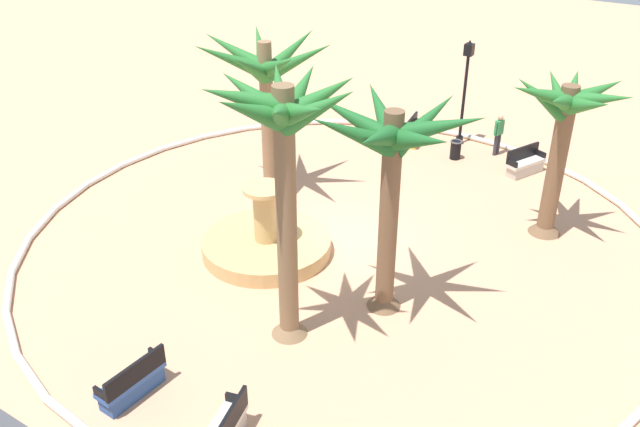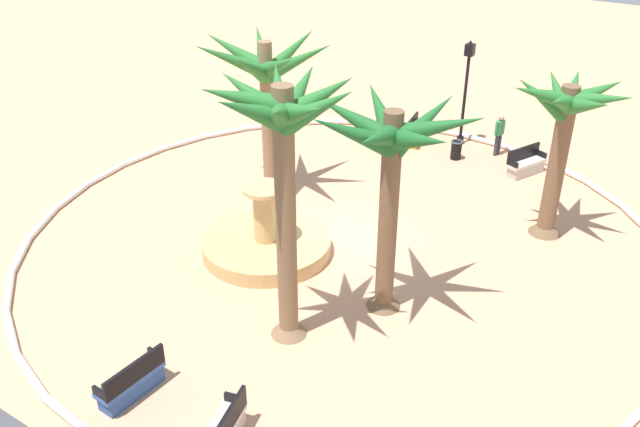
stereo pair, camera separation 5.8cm
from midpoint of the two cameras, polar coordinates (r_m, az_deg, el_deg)
ground_plane at (r=20.53m, az=1.96°, el=-2.13°), size 80.00×80.00×0.00m
plaza_curb at (r=20.48m, az=1.96°, el=-1.89°), size 19.17×19.17×0.20m
fountain at (r=19.77m, az=-4.47°, el=-2.50°), size 3.77×3.77×2.15m
palm_tree_near_fountain at (r=15.60m, az=6.11°, el=4.74°), size 4.13×4.06×5.64m
palm_tree_by_curb at (r=20.44m, az=20.13°, el=7.30°), size 3.35×3.42×4.98m
palm_tree_mid_plaza at (r=21.88m, az=-4.63°, el=11.67°), size 4.49×4.49×5.43m
palm_tree_far_side at (r=14.20m, az=-3.00°, el=5.84°), size 3.29×3.31×6.60m
bench_east at (r=25.49m, az=17.09°, el=3.94°), size 1.10×1.67×1.00m
bench_north at (r=15.56m, az=-15.57°, el=-13.68°), size 0.58×1.62×1.00m
bench_southeast at (r=27.33m, az=8.15°, el=6.68°), size 0.77×1.66×1.00m
lamppost at (r=26.80m, az=12.34°, el=10.61°), size 0.32×0.32×4.16m
trash_bin at (r=26.08m, az=11.53°, el=5.35°), size 0.46×0.46×0.73m
person_cyclist_helmet at (r=26.59m, az=15.01°, el=6.63°), size 0.29×0.51×1.63m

